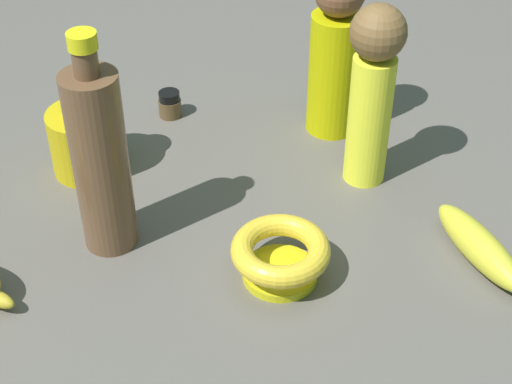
{
  "coord_description": "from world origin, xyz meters",
  "views": [
    {
      "loc": [
        0.34,
        -0.6,
        0.61
      ],
      "look_at": [
        0.0,
        0.0,
        0.07
      ],
      "focal_mm": 54.53,
      "sensor_mm": 36.0,
      "label": 1
    }
  ],
  "objects_px": {
    "banana": "(479,246)",
    "nail_polish_jar": "(170,104)",
    "bowl": "(280,255)",
    "bottle_short": "(86,136)",
    "bottle_tall": "(100,160)",
    "person_figure_adult": "(336,54)",
    "person_figure_child": "(372,89)"
  },
  "relations": [
    {
      "from": "bottle_tall",
      "to": "person_figure_adult",
      "type": "bearing_deg",
      "value": 70.96
    },
    {
      "from": "bottle_tall",
      "to": "nail_polish_jar",
      "type": "xyz_separation_m",
      "value": [
        -0.09,
        0.26,
        -0.1
      ]
    },
    {
      "from": "person_figure_child",
      "to": "person_figure_adult",
      "type": "distance_m",
      "value": 0.12
    },
    {
      "from": "banana",
      "to": "bottle_tall",
      "type": "relative_size",
      "value": 0.58
    },
    {
      "from": "nail_polish_jar",
      "to": "banana",
      "type": "bearing_deg",
      "value": -9.25
    },
    {
      "from": "nail_polish_jar",
      "to": "person_figure_child",
      "type": "bearing_deg",
      "value": 0.64
    },
    {
      "from": "banana",
      "to": "person_figure_child",
      "type": "height_order",
      "value": "person_figure_child"
    },
    {
      "from": "bottle_short",
      "to": "person_figure_adult",
      "type": "bearing_deg",
      "value": 46.61
    },
    {
      "from": "person_figure_child",
      "to": "person_figure_adult",
      "type": "xyz_separation_m",
      "value": [
        -0.09,
        0.08,
        -0.02
      ]
    },
    {
      "from": "person_figure_adult",
      "to": "nail_polish_jar",
      "type": "bearing_deg",
      "value": -157.81
    },
    {
      "from": "bottle_tall",
      "to": "person_figure_adult",
      "type": "distance_m",
      "value": 0.36
    },
    {
      "from": "bowl",
      "to": "bottle_short",
      "type": "relative_size",
      "value": 0.8
    },
    {
      "from": "bottle_tall",
      "to": "person_figure_child",
      "type": "relative_size",
      "value": 1.12
    },
    {
      "from": "person_figure_adult",
      "to": "nail_polish_jar",
      "type": "relative_size",
      "value": 6.16
    },
    {
      "from": "bowl",
      "to": "banana",
      "type": "xyz_separation_m",
      "value": [
        0.18,
        0.13,
        -0.01
      ]
    },
    {
      "from": "bowl",
      "to": "bottle_short",
      "type": "distance_m",
      "value": 0.32
    },
    {
      "from": "bottle_short",
      "to": "nail_polish_jar",
      "type": "bearing_deg",
      "value": 83.55
    },
    {
      "from": "person_figure_child",
      "to": "nail_polish_jar",
      "type": "relative_size",
      "value": 6.21
    },
    {
      "from": "person_figure_adult",
      "to": "bottle_tall",
      "type": "bearing_deg",
      "value": -109.04
    },
    {
      "from": "bowl",
      "to": "person_figure_child",
      "type": "distance_m",
      "value": 0.24
    },
    {
      "from": "banana",
      "to": "nail_polish_jar",
      "type": "height_order",
      "value": "banana"
    },
    {
      "from": "bottle_short",
      "to": "person_figure_child",
      "type": "distance_m",
      "value": 0.37
    },
    {
      "from": "bottle_tall",
      "to": "bottle_short",
      "type": "height_order",
      "value": "bottle_tall"
    },
    {
      "from": "bottle_tall",
      "to": "person_figure_child",
      "type": "height_order",
      "value": "bottle_tall"
    },
    {
      "from": "person_figure_child",
      "to": "bottle_short",
      "type": "bearing_deg",
      "value": -153.13
    },
    {
      "from": "bottle_short",
      "to": "bottle_tall",
      "type": "bearing_deg",
      "value": -41.18
    },
    {
      "from": "bottle_short",
      "to": "person_figure_adult",
      "type": "xyz_separation_m",
      "value": [
        0.23,
        0.24,
        0.06
      ]
    },
    {
      "from": "person_figure_adult",
      "to": "nail_polish_jar",
      "type": "distance_m",
      "value": 0.25
    },
    {
      "from": "bowl",
      "to": "bottle_short",
      "type": "bearing_deg",
      "value": 170.08
    },
    {
      "from": "bowl",
      "to": "bottle_tall",
      "type": "distance_m",
      "value": 0.22
    },
    {
      "from": "bottle_tall",
      "to": "bottle_short",
      "type": "distance_m",
      "value": 0.16
    },
    {
      "from": "banana",
      "to": "nail_polish_jar",
      "type": "bearing_deg",
      "value": -151.79
    }
  ]
}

